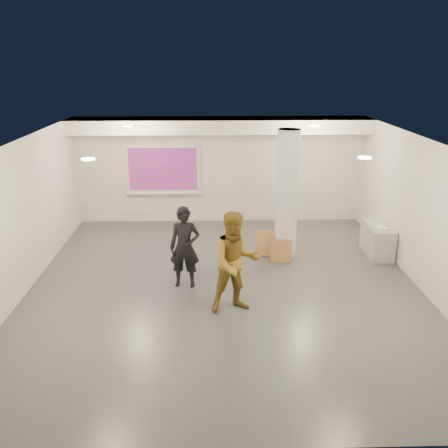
{
  "coord_description": "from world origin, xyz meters",
  "views": [
    {
      "loc": [
        -0.28,
        -9.34,
        4.48
      ],
      "look_at": [
        0.0,
        0.4,
        1.25
      ],
      "focal_mm": 40.0,
      "sensor_mm": 36.0,
      "label": 1
    }
  ],
  "objects_px": {
    "woman": "(185,247)",
    "man": "(236,262)",
    "column": "(287,194)",
    "credenza": "(377,239)",
    "projection_screen": "(163,170)"
  },
  "relations": [
    {
      "from": "woman",
      "to": "man",
      "type": "xyz_separation_m",
      "value": [
        0.98,
        -1.09,
        0.11
      ]
    },
    {
      "from": "column",
      "to": "credenza",
      "type": "distance_m",
      "value": 2.49
    },
    {
      "from": "credenza",
      "to": "man",
      "type": "bearing_deg",
      "value": -140.05
    },
    {
      "from": "man",
      "to": "credenza",
      "type": "bearing_deg",
      "value": 22.83
    },
    {
      "from": "projection_screen",
      "to": "woman",
      "type": "xyz_separation_m",
      "value": [
        0.79,
        -4.31,
        -0.68
      ]
    },
    {
      "from": "column",
      "to": "woman",
      "type": "distance_m",
      "value": 2.92
    },
    {
      "from": "column",
      "to": "credenza",
      "type": "xyz_separation_m",
      "value": [
        2.22,
        -0.02,
        -1.13
      ]
    },
    {
      "from": "woman",
      "to": "man",
      "type": "height_order",
      "value": "man"
    },
    {
      "from": "credenza",
      "to": "woman",
      "type": "bearing_deg",
      "value": -157.69
    },
    {
      "from": "column",
      "to": "credenza",
      "type": "relative_size",
      "value": 2.4
    },
    {
      "from": "projection_screen",
      "to": "man",
      "type": "height_order",
      "value": "projection_screen"
    },
    {
      "from": "projection_screen",
      "to": "credenza",
      "type": "xyz_separation_m",
      "value": [
        5.32,
        -2.67,
        -1.16
      ]
    },
    {
      "from": "column",
      "to": "woman",
      "type": "bearing_deg",
      "value": -144.26
    },
    {
      "from": "column",
      "to": "woman",
      "type": "relative_size",
      "value": 1.77
    },
    {
      "from": "column",
      "to": "woman",
      "type": "height_order",
      "value": "column"
    }
  ]
}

